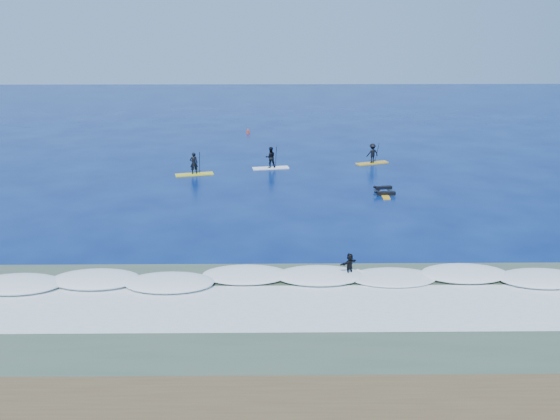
{
  "coord_description": "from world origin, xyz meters",
  "views": [
    {
      "loc": [
        -1.46,
        -40.68,
        14.12
      ],
      "look_at": [
        -1.01,
        0.67,
        0.6
      ],
      "focal_mm": 40.0,
      "sensor_mm": 36.0,
      "label": 1
    }
  ],
  "objects_px": {
    "sup_paddler_left": "(194,167)",
    "sup_paddler_center": "(271,159)",
    "wave_surfer": "(349,266)",
    "sup_paddler_right": "(372,155)",
    "marker_buoy": "(248,132)",
    "prone_paddler_near": "(385,194)",
    "prone_paddler_far": "(383,189)"
  },
  "relations": [
    {
      "from": "sup_paddler_center",
      "to": "wave_surfer",
      "type": "relative_size",
      "value": 1.93
    },
    {
      "from": "sup_paddler_left",
      "to": "wave_surfer",
      "type": "bearing_deg",
      "value": -76.94
    },
    {
      "from": "prone_paddler_near",
      "to": "marker_buoy",
      "type": "xyz_separation_m",
      "value": [
        -11.68,
        25.01,
        0.14
      ]
    },
    {
      "from": "sup_paddler_center",
      "to": "prone_paddler_far",
      "type": "height_order",
      "value": "sup_paddler_center"
    },
    {
      "from": "sup_paddler_left",
      "to": "wave_surfer",
      "type": "xyz_separation_m",
      "value": [
        11.09,
        -22.2,
        0.03
      ]
    },
    {
      "from": "sup_paddler_center",
      "to": "prone_paddler_near",
      "type": "relative_size",
      "value": 1.62
    },
    {
      "from": "prone_paddler_near",
      "to": "sup_paddler_center",
      "type": "bearing_deg",
      "value": 45.83
    },
    {
      "from": "sup_paddler_left",
      "to": "prone_paddler_near",
      "type": "bearing_deg",
      "value": -36.2
    },
    {
      "from": "wave_surfer",
      "to": "sup_paddler_left",
      "type": "bearing_deg",
      "value": 79.59
    },
    {
      "from": "sup_paddler_left",
      "to": "marker_buoy",
      "type": "relative_size",
      "value": 5.12
    },
    {
      "from": "prone_paddler_near",
      "to": "wave_surfer",
      "type": "relative_size",
      "value": 1.2
    },
    {
      "from": "sup_paddler_right",
      "to": "marker_buoy",
      "type": "xyz_separation_m",
      "value": [
        -12.26,
        14.49,
        -0.58
      ]
    },
    {
      "from": "sup_paddler_left",
      "to": "prone_paddler_near",
      "type": "relative_size",
      "value": 1.63
    },
    {
      "from": "prone_paddler_far",
      "to": "marker_buoy",
      "type": "height_order",
      "value": "marker_buoy"
    },
    {
      "from": "sup_paddler_right",
      "to": "marker_buoy",
      "type": "height_order",
      "value": "sup_paddler_right"
    },
    {
      "from": "prone_paddler_far",
      "to": "wave_surfer",
      "type": "xyz_separation_m",
      "value": [
        -4.71,
        -17.18,
        0.62
      ]
    },
    {
      "from": "sup_paddler_center",
      "to": "prone_paddler_far",
      "type": "distance_m",
      "value": 11.61
    },
    {
      "from": "marker_buoy",
      "to": "sup_paddler_left",
      "type": "bearing_deg",
      "value": -102.36
    },
    {
      "from": "sup_paddler_right",
      "to": "wave_surfer",
      "type": "relative_size",
      "value": 1.84
    },
    {
      "from": "sup_paddler_center",
      "to": "prone_paddler_near",
      "type": "bearing_deg",
      "value": -54.08
    },
    {
      "from": "sup_paddler_right",
      "to": "marker_buoy",
      "type": "distance_m",
      "value": 18.99
    },
    {
      "from": "sup_paddler_right",
      "to": "marker_buoy",
      "type": "relative_size",
      "value": 4.85
    },
    {
      "from": "sup_paddler_center",
      "to": "wave_surfer",
      "type": "height_order",
      "value": "sup_paddler_center"
    },
    {
      "from": "wave_surfer",
      "to": "marker_buoy",
      "type": "xyz_separation_m",
      "value": [
        -7.05,
        40.63,
        -0.47
      ]
    },
    {
      "from": "sup_paddler_left",
      "to": "sup_paddler_center",
      "type": "xyz_separation_m",
      "value": [
        6.72,
        2.19,
        0.14
      ]
    },
    {
      "from": "sup_paddler_left",
      "to": "prone_paddler_far",
      "type": "relative_size",
      "value": 1.7
    },
    {
      "from": "sup_paddler_left",
      "to": "prone_paddler_far",
      "type": "xyz_separation_m",
      "value": [
        15.8,
        -5.02,
        -0.59
      ]
    },
    {
      "from": "prone_paddler_near",
      "to": "wave_surfer",
      "type": "bearing_deg",
      "value": 163.57
    },
    {
      "from": "prone_paddler_near",
      "to": "prone_paddler_far",
      "type": "bearing_deg",
      "value": -2.89
    },
    {
      "from": "sup_paddler_right",
      "to": "sup_paddler_left",
      "type": "bearing_deg",
      "value": 172.77
    },
    {
      "from": "sup_paddler_right",
      "to": "wave_surfer",
      "type": "distance_m",
      "value": 26.66
    },
    {
      "from": "wave_surfer",
      "to": "sup_paddler_center",
      "type": "bearing_deg",
      "value": 63.2
    }
  ]
}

